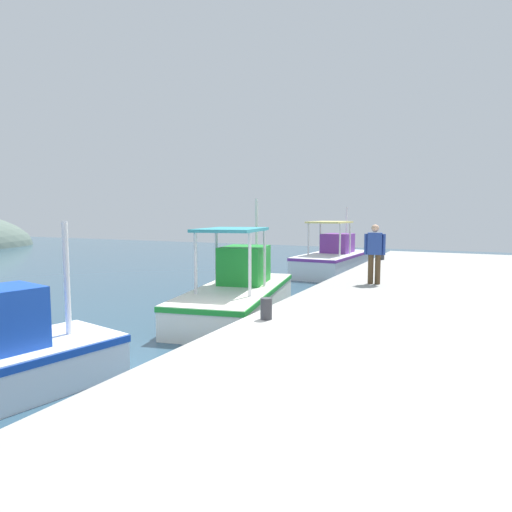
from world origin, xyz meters
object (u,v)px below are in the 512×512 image
fisherman_standing (375,251)px  mooring_bollard_second (382,254)px  mooring_bollard_nearest (266,309)px  fishing_boat_third (239,292)px  fishing_boat_fourth (333,259)px

fisherman_standing → mooring_bollard_second: (7.14, 1.03, -0.72)m
mooring_bollard_nearest → mooring_bollard_second: bearing=0.0°
fishing_boat_third → mooring_bollard_nearest: size_ratio=14.70×
mooring_bollard_nearest → fisherman_standing: bearing=-10.9°
fishing_boat_fourth → fisherman_standing: (-7.33, -3.35, 1.08)m
fisherman_standing → mooring_bollard_second: bearing=8.2°
fishing_boat_third → fisherman_standing: (2.25, -3.33, 1.12)m
mooring_bollard_nearest → mooring_bollard_second: mooring_bollard_second is taller
fishing_boat_fourth → mooring_bollard_nearest: 12.90m
fishing_boat_third → fishing_boat_fourth: (9.59, 0.02, 0.04)m
mooring_bollard_nearest → mooring_bollard_second: size_ratio=0.84×
fishing_boat_third → mooring_bollard_nearest: bearing=-143.4°
fisherman_standing → fishing_boat_third: bearing=124.1°
fishing_boat_third → fishing_boat_fourth: size_ratio=1.06×
fishing_boat_fourth → mooring_bollard_second: (-0.20, -2.32, 0.36)m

